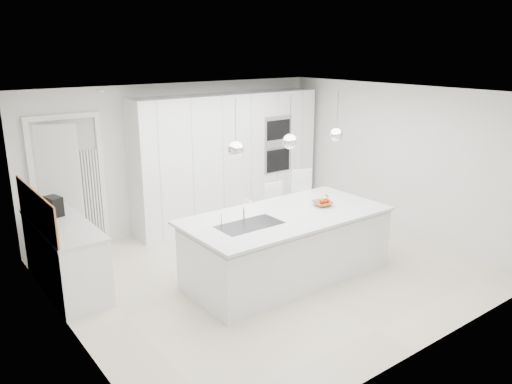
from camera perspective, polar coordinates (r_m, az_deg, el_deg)
floor at (r=7.23m, az=1.44°, el=-8.94°), size 5.50×5.50×0.00m
wall_back at (r=8.84m, az=-8.61°, el=4.13°), size 5.50×0.00×5.50m
wall_left at (r=5.60m, az=-21.20°, el=-3.93°), size 0.00×5.00×5.00m
ceiling at (r=6.57m, az=1.60°, el=11.21°), size 5.50×5.50×0.00m
tall_cabinets at (r=9.01m, az=-3.19°, el=3.86°), size 3.60×0.60×2.30m
oven_stack at (r=9.25m, az=2.53°, el=5.46°), size 0.62×0.04×1.05m
doorway_frame at (r=8.15m, az=-20.56°, el=0.61°), size 1.11×0.08×2.13m
hallway_door at (r=8.05m, az=-22.14°, el=0.10°), size 0.76×0.38×2.00m
radiator at (r=8.27m, az=-18.31°, el=-0.21°), size 0.32×0.04×1.40m
left_base_cabinets at (r=7.05m, az=-20.94°, el=-6.95°), size 0.60×1.80×0.86m
left_worktop at (r=6.89m, az=-21.32°, el=-3.50°), size 0.62×1.82×0.04m
oak_backsplash at (r=6.75m, az=-23.89°, el=-1.78°), size 0.02×1.80×0.50m
island_base at (r=6.90m, az=3.68°, el=-6.33°), size 2.80×1.20×0.86m
island_worktop at (r=6.78m, az=3.47°, el=-2.68°), size 2.84×1.40×0.04m
island_sink at (r=6.38m, az=-0.72°, el=-4.45°), size 0.84×0.44×0.18m
island_tap at (r=6.49m, az=-1.41°, el=-1.95°), size 0.02×0.02×0.30m
pendant_left at (r=5.97m, az=-2.31°, el=4.88°), size 0.20×0.20×0.20m
pendant_mid at (r=6.49m, az=3.91°, el=5.76°), size 0.20×0.20×0.20m
pendant_right at (r=7.06m, az=9.18°, el=6.45°), size 0.20×0.20×0.20m
fruit_bowl at (r=7.16m, az=7.59°, el=-1.32°), size 0.32×0.32×0.07m
espresso_machine at (r=7.18m, az=-22.09°, el=-1.51°), size 0.21×0.28×0.27m
bar_stool_left at (r=7.84m, az=2.57°, el=-2.84°), size 0.39×0.51×1.03m
bar_stool_right at (r=8.28m, az=5.86°, el=-1.49°), size 0.49×0.60×1.13m
apple_a at (r=7.10m, az=7.59°, el=-1.13°), size 0.09×0.09×0.09m
apple_b at (r=7.17m, az=8.05°, el=-1.01°), size 0.08×0.08×0.08m
banana_bunch at (r=7.14m, az=7.84°, el=-0.67°), size 0.24×0.17×0.22m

